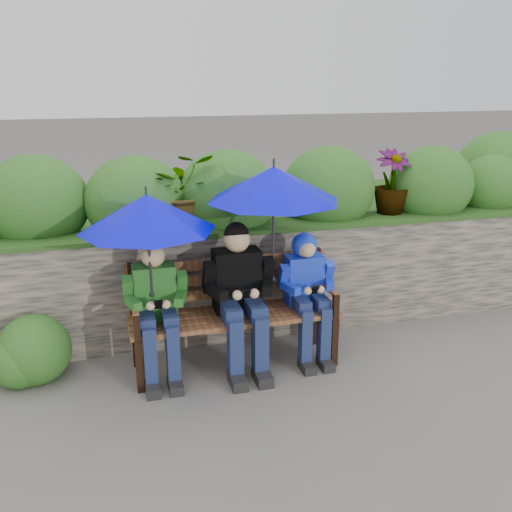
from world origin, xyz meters
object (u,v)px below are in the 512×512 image
object	(u,v)px
boy_middle	(240,291)
umbrella_right	(274,184)
boy_left	(157,304)
boy_right	(307,285)
umbrella_left	(147,213)
park_bench	(232,305)

from	to	relation	value
boy_middle	umbrella_right	world-z (taller)	umbrella_right
boy_left	boy_right	world-z (taller)	boy_left
boy_left	boy_right	xyz separation A→B (m)	(1.25, 0.02, 0.03)
boy_left	umbrella_left	size ratio (longest dim) A/B	1.08
boy_left	umbrella_right	world-z (taller)	umbrella_right
umbrella_left	park_bench	bearing A→B (deg)	6.26
boy_right	umbrella_right	distance (m)	0.91
boy_middle	umbrella_left	distance (m)	0.98
umbrella_left	boy_right	bearing A→B (deg)	0.43
park_bench	boy_right	bearing A→B (deg)	-5.64
umbrella_left	boy_middle	bearing A→B (deg)	-1.33
boy_middle	boy_left	bearing A→B (deg)	179.13
park_bench	boy_middle	xyz separation A→B (m)	(0.04, -0.09, 0.15)
boy_left	boy_middle	size ratio (longest dim) A/B	0.92
boy_left	boy_middle	xyz separation A→B (m)	(0.66, -0.01, 0.04)
boy_left	umbrella_right	xyz separation A→B (m)	(0.95, 0.04, 0.89)
park_bench	boy_middle	distance (m)	0.18
boy_right	umbrella_left	bearing A→B (deg)	-179.57
park_bench	boy_right	size ratio (longest dim) A/B	1.58
boy_left	boy_right	bearing A→B (deg)	0.71
park_bench	boy_left	bearing A→B (deg)	-172.88
boy_middle	boy_right	world-z (taller)	boy_middle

